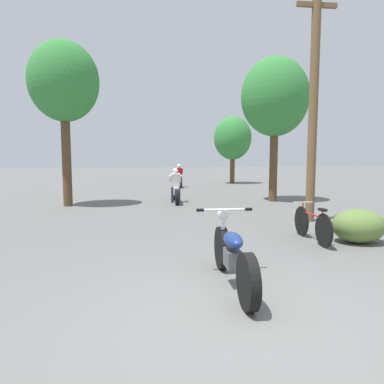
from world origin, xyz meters
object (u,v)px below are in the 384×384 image
Objects in this scene: roadside_tree_right_far at (233,138)px; bicycle_parked at (312,224)px; roadside_tree_right_near at (275,98)px; motorcycle_foreground at (232,255)px; motorcycle_rider_lead at (176,190)px; motorcycle_rider_far at (179,178)px; utility_pole at (313,102)px; roadside_tree_left at (64,83)px.

roadside_tree_right_far is 16.46m from bicycle_parked.
roadside_tree_right_near is 7.70m from bicycle_parked.
motorcycle_foreground is 8.82m from motorcycle_rider_lead.
roadside_tree_right_far is at bearing 32.84° from motorcycle_rider_far.
roadside_tree_right_near reaches higher than motorcycle_foreground.
utility_pole is 13.96m from roadside_tree_right_far.
roadside_tree_right_far is at bearing 86.51° from roadside_tree_right_near.
motorcycle_foreground is 1.05× the size of motorcycle_rider_lead.
motorcycle_rider_lead is at bearing 128.05° from utility_pole.
utility_pole is at bearing -76.57° from motorcycle_rider_far.
bicycle_parked is at bearing -97.43° from roadside_tree_right_far.
utility_pole is 8.41m from roadside_tree_left.
roadside_tree_left reaches higher than motorcycle_rider_lead.
motorcycle_rider_lead is (-4.53, -9.54, -2.55)m from roadside_tree_right_far.
utility_pole is 2.92× the size of motorcycle_foreground.
roadside_tree_right_far is 13.23m from roadside_tree_left.
motorcycle_rider_lead is at bearing 179.89° from roadside_tree_right_near.
motorcycle_foreground is (-3.25, -4.44, -2.83)m from utility_pole.
roadside_tree_right_far reaches higher than motorcycle_foreground.
roadside_tree_right_near reaches higher than bicycle_parked.
motorcycle_rider_lead is 1.23× the size of bicycle_parked.
bicycle_parked is (-2.10, -16.11, -2.69)m from roadside_tree_right_far.
utility_pole is 3.76× the size of bicycle_parked.
roadside_tree_left reaches higher than roadside_tree_right_far.
motorcycle_rider_far is (0.69, 7.06, 0.02)m from motorcycle_rider_lead.
roadside_tree_left is at bearing -172.53° from motorcycle_rider_lead.
utility_pole is 1.08× the size of roadside_tree_left.
roadside_tree_right_near is 0.97× the size of roadside_tree_left.
roadside_tree_right_far is 10.86m from motorcycle_rider_lead.
utility_pole is 3.16× the size of motorcycle_rider_far.
utility_pole is at bearing 53.80° from motorcycle_foreground.
roadside_tree_right_near is 2.76× the size of motorcycle_rider_lead.
motorcycle_foreground is at bearing -91.87° from motorcycle_rider_far.
utility_pole reaches higher than motorcycle_rider_far.
roadside_tree_right_near is 7.93m from roadside_tree_left.
roadside_tree_right_far is 2.20× the size of motorcycle_rider_lead.
roadside_tree_right_near is 5.34m from motorcycle_rider_lead.
roadside_tree_right_far is at bearing 76.66° from motorcycle_foreground.
motorcycle_rider_far is 13.74m from bicycle_parked.
roadside_tree_right_far is 19.05m from motorcycle_foreground.
motorcycle_foreground is at bearing -88.86° from motorcycle_rider_lead.
utility_pole reaches higher than motorcycle_foreground.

